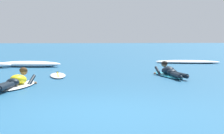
# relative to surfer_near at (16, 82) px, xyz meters

# --- Properties ---
(ground_plane) EXTENTS (120.00, 120.00, 0.00)m
(ground_plane) POSITION_rel_surfer_near_xyz_m (1.83, 6.80, -0.14)
(ground_plane) COLOR #235B84
(surfer_near) EXTENTS (1.05, 2.41, 0.53)m
(surfer_near) POSITION_rel_surfer_near_xyz_m (0.00, 0.00, 0.00)
(surfer_near) COLOR white
(surfer_near) RESTS_ON ground
(surfer_far) EXTENTS (0.72, 2.65, 0.55)m
(surfer_far) POSITION_rel_surfer_near_xyz_m (4.65, 2.19, 0.00)
(surfer_far) COLOR #2DB2D1
(surfer_far) RESTS_ON ground
(drifting_surfboard) EXTENTS (0.63, 1.87, 0.16)m
(drifting_surfboard) POSITION_rel_surfer_near_xyz_m (0.94, 2.70, -0.10)
(drifting_surfboard) COLOR silver
(drifting_surfboard) RESTS_ON ground
(whitewater_mid_left) EXTENTS (2.88, 1.34, 0.26)m
(whitewater_mid_left) POSITION_rel_surfer_near_xyz_m (-0.48, 6.68, -0.02)
(whitewater_mid_left) COLOR white
(whitewater_mid_left) RESTS_ON ground
(whitewater_mid_right) EXTENTS (3.31, 1.75, 0.15)m
(whitewater_mid_right) POSITION_rel_surfer_near_xyz_m (7.12, 8.19, -0.07)
(whitewater_mid_right) COLOR white
(whitewater_mid_right) RESTS_ON ground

